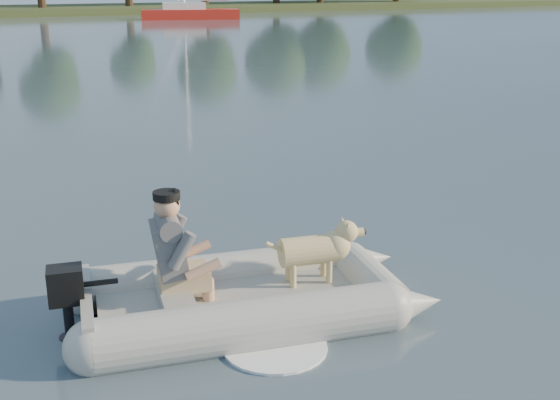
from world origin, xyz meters
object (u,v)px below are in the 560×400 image
dinghy (246,257)px  sailboat (189,13)px  man (171,245)px  dog (309,255)px

dinghy → sailboat: sailboat is taller
sailboat → dinghy: bearing=-92.5°
man → dog: man is taller
man → sailboat: sailboat is taller
dinghy → man: 0.74m
man → dog: bearing=0.0°
dinghy → man: (-0.70, 0.15, 0.19)m
dinghy → sailboat: bearing=81.3°
dinghy → dog: 0.66m
man → dog: 1.39m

